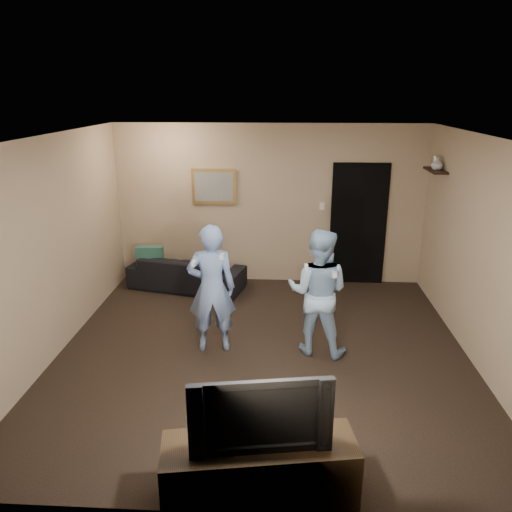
# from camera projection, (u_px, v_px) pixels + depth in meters

# --- Properties ---
(ground) EXTENTS (5.00, 5.00, 0.00)m
(ground) POSITION_uv_depth(u_px,v_px,m) (263.00, 352.00, 6.17)
(ground) COLOR black
(ground) RESTS_ON ground
(ceiling) EXTENTS (5.00, 5.00, 0.04)m
(ceiling) POSITION_uv_depth(u_px,v_px,m) (264.00, 137.00, 5.35)
(ceiling) COLOR silver
(ceiling) RESTS_ON wall_back
(wall_back) EXTENTS (5.00, 0.04, 2.60)m
(wall_back) POSITION_uv_depth(u_px,v_px,m) (270.00, 205.00, 8.13)
(wall_back) COLOR tan
(wall_back) RESTS_ON ground
(wall_front) EXTENTS (5.00, 0.04, 2.60)m
(wall_front) POSITION_uv_depth(u_px,v_px,m) (247.00, 365.00, 3.39)
(wall_front) COLOR tan
(wall_front) RESTS_ON ground
(wall_left) EXTENTS (0.04, 5.00, 2.60)m
(wall_left) POSITION_uv_depth(u_px,v_px,m) (52.00, 248.00, 5.89)
(wall_left) COLOR tan
(wall_left) RESTS_ON ground
(wall_right) EXTENTS (0.04, 5.00, 2.60)m
(wall_right) POSITION_uv_depth(u_px,v_px,m) (484.00, 256.00, 5.63)
(wall_right) COLOR tan
(wall_right) RESTS_ON ground
(sofa) EXTENTS (1.96, 1.14, 0.54)m
(sofa) POSITION_uv_depth(u_px,v_px,m) (187.00, 272.00, 8.10)
(sofa) COLOR black
(sofa) RESTS_ON ground
(throw_pillow) EXTENTS (0.44, 0.18, 0.43)m
(throw_pillow) POSITION_uv_depth(u_px,v_px,m) (150.00, 259.00, 8.06)
(throw_pillow) COLOR #194B3F
(throw_pillow) RESTS_ON sofa
(painting_frame) EXTENTS (0.72, 0.05, 0.57)m
(painting_frame) POSITION_uv_depth(u_px,v_px,m) (214.00, 187.00, 8.06)
(painting_frame) COLOR olive
(painting_frame) RESTS_ON wall_back
(painting_canvas) EXTENTS (0.62, 0.01, 0.47)m
(painting_canvas) POSITION_uv_depth(u_px,v_px,m) (214.00, 187.00, 8.03)
(painting_canvas) COLOR slate
(painting_canvas) RESTS_ON painting_frame
(doorway) EXTENTS (0.90, 0.06, 2.00)m
(doorway) POSITION_uv_depth(u_px,v_px,m) (358.00, 225.00, 8.12)
(doorway) COLOR black
(doorway) RESTS_ON ground
(light_switch) EXTENTS (0.08, 0.02, 0.12)m
(light_switch) POSITION_uv_depth(u_px,v_px,m) (322.00, 206.00, 8.06)
(light_switch) COLOR silver
(light_switch) RESTS_ON wall_back
(wall_shelf) EXTENTS (0.20, 0.60, 0.03)m
(wall_shelf) POSITION_uv_depth(u_px,v_px,m) (436.00, 170.00, 7.12)
(wall_shelf) COLOR black
(wall_shelf) RESTS_ON wall_right
(shelf_vase) EXTENTS (0.20, 0.20, 0.17)m
(shelf_vase) POSITION_uv_depth(u_px,v_px,m) (437.00, 164.00, 7.05)
(shelf_vase) COLOR silver
(shelf_vase) RESTS_ON wall_shelf
(shelf_figurine) EXTENTS (0.06, 0.06, 0.18)m
(shelf_figurine) POSITION_uv_depth(u_px,v_px,m) (435.00, 162.00, 7.15)
(shelf_figurine) COLOR silver
(shelf_figurine) RESTS_ON wall_shelf
(tv_console) EXTENTS (1.55, 0.71, 0.53)m
(tv_console) POSITION_uv_depth(u_px,v_px,m) (259.00, 472.00, 3.88)
(tv_console) COLOR black
(tv_console) RESTS_ON ground
(television) EXTENTS (1.07, 0.30, 0.61)m
(television) POSITION_uv_depth(u_px,v_px,m) (260.00, 409.00, 3.70)
(television) COLOR black
(television) RESTS_ON tv_console
(wii_player_left) EXTENTS (0.63, 0.52, 1.60)m
(wii_player_left) POSITION_uv_depth(u_px,v_px,m) (212.00, 289.00, 6.01)
(wii_player_left) COLOR #7695CE
(wii_player_left) RESTS_ON ground
(wii_player_right) EXTENTS (0.88, 0.76, 1.56)m
(wii_player_right) POSITION_uv_depth(u_px,v_px,m) (318.00, 292.00, 5.96)
(wii_player_right) COLOR #9BC2E2
(wii_player_right) RESTS_ON ground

